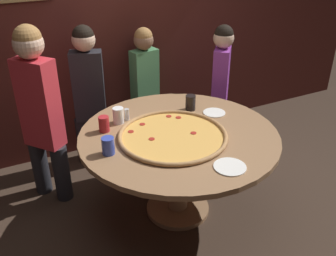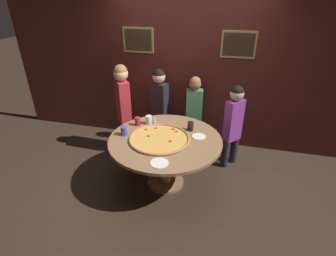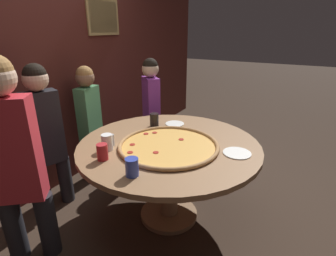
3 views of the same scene
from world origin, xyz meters
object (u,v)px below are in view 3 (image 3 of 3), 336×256
giant_pizza (169,145)px  white_plate_near_front (175,124)px  drink_cup_near_left (107,142)px  diner_far_left (14,155)px  condiment_shaker (112,140)px  diner_far_right (89,117)px  drink_cup_near_right (102,152)px  drink_cup_far_right (132,167)px  diner_side_right (151,106)px  diner_centre_back (45,131)px  white_plate_right_side (237,153)px  drink_cup_centre_back (154,120)px  dining_table (169,158)px

giant_pizza → white_plate_near_front: giant_pizza is taller
drink_cup_near_left → diner_far_left: diner_far_left is taller
condiment_shaker → diner_far_left: bearing=152.8°
condiment_shaker → diner_far_right: 0.86m
drink_cup_near_right → drink_cup_far_right: bearing=-103.6°
diner_far_right → diner_side_right: (0.65, -0.38, 0.02)m
diner_centre_back → diner_far_right: bearing=-155.4°
condiment_shaker → diner_far_right: size_ratio=0.08×
drink_cup_near_right → white_plate_near_front: size_ratio=0.66×
drink_cup_near_left → drink_cup_near_right: size_ratio=1.05×
white_plate_right_side → diner_side_right: (0.78, 1.26, -0.00)m
drink_cup_near_left → condiment_shaker: (0.08, 0.02, -0.01)m
drink_cup_near_left → drink_cup_centre_back: same height
drink_cup_far_right → white_plate_right_side: size_ratio=0.57×
giant_pizza → diner_centre_back: (-0.31, 1.08, 0.02)m
diner_far_right → diner_centre_back: 0.59m
white_plate_near_front → diner_centre_back: size_ratio=0.13×
drink_cup_near_left → white_plate_right_side: (0.42, -0.91, -0.06)m
white_plate_right_side → dining_table: bearing=97.8°
dining_table → diner_centre_back: 1.13m
white_plate_near_front → diner_far_left: diner_far_left is taller
diner_far_left → diner_side_right: diner_far_left is taller
condiment_shaker → diner_far_right: bearing=56.7°
dining_table → diner_far_left: diner_far_left is taller
drink_cup_centre_back → giant_pizza: bearing=-135.2°
drink_cup_far_right → drink_cup_centre_back: size_ratio=0.95×
white_plate_right_side → white_plate_near_front: bearing=64.0°
drink_cup_far_right → drink_cup_near_left: size_ratio=0.96×
dining_table → diner_far_left: size_ratio=1.00×
drink_cup_near_left → drink_cup_centre_back: 0.63m
dining_table → diner_far_right: 1.12m
drink_cup_near_left → drink_cup_centre_back: bearing=-4.4°
giant_pizza → white_plate_near_front: size_ratio=4.39×
drink_cup_far_right → drink_cup_centre_back: 0.91m
diner_far_left → diner_side_right: 1.74m
dining_table → drink_cup_near_left: size_ratio=11.81×
diner_side_right → white_plate_right_side: bearing=8.0°
drink_cup_far_right → diner_far_left: (-0.31, 0.73, 0.05)m
drink_cup_far_right → diner_side_right: (1.42, 0.75, -0.06)m
drink_cup_near_right → diner_centre_back: (0.11, 0.77, -0.02)m
condiment_shaker → drink_cup_far_right: bearing=-125.8°
condiment_shaker → diner_far_left: size_ratio=0.06×
dining_table → diner_far_left: bearing=141.8°
drink_cup_near_right → diner_far_right: (0.69, 0.81, -0.08)m
dining_table → diner_far_right: diner_far_right is taller
white_plate_right_side → diner_far_left: size_ratio=0.14×
condiment_shaker → diner_centre_back: bearing=99.6°
giant_pizza → drink_cup_near_left: (-0.27, 0.40, 0.05)m
white_plate_near_front → white_plate_right_side: bearing=-116.0°
drink_cup_near_right → white_plate_right_side: 1.00m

